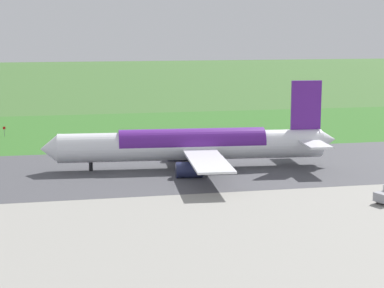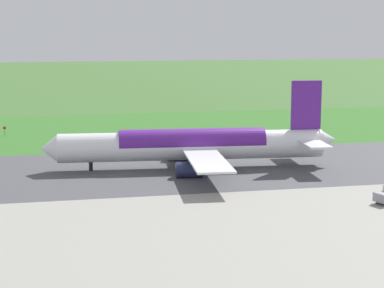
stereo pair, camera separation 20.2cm
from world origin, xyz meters
The scene contains 6 objects.
ground_plane centered at (0.00, 0.00, 0.00)m, with size 800.00×800.00×0.00m, color #3D662D.
runway_asphalt centered at (0.00, 0.00, 0.03)m, with size 600.00×38.07×0.06m, color #47474C.
apron_concrete centered at (0.00, 50.51, 0.03)m, with size 440.00×110.00×0.05m, color gray.
grass_verge_foreground centered at (0.00, -41.45, 0.02)m, with size 600.00×80.00×0.04m, color #346B27.
airliner_main centered at (-13.03, 0.03, 4.35)m, with size 54.15×44.34×15.88m.
no_stopping_sign centered at (23.07, -44.68, 1.40)m, with size 0.60×0.10×2.34m.
Camera 2 is at (12.02, 117.24, 25.28)m, focal length 62.84 mm.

